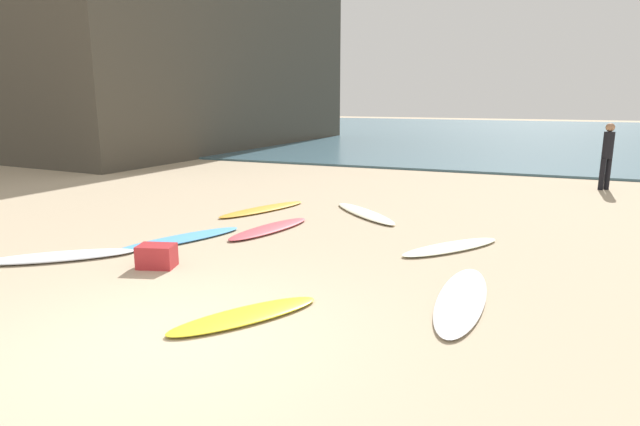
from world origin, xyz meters
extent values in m
plane|color=tan|center=(0.00, 0.00, 0.00)|extent=(120.00, 120.00, 0.00)
cube|color=#426675|center=(0.00, 34.23, 0.04)|extent=(120.00, 40.00, 0.08)
cube|color=#474238|center=(-19.96, 19.70, 7.15)|extent=(23.78, 20.81, 14.29)
ellipsoid|color=yellow|center=(0.50, 0.85, 0.04)|extent=(1.50, 1.90, 0.07)
ellipsoid|color=gold|center=(-2.13, 6.29, 0.04)|extent=(1.38, 2.47, 0.07)
ellipsoid|color=silver|center=(-3.47, 1.78, 0.04)|extent=(2.19, 1.92, 0.09)
ellipsoid|color=#EAE6C6|center=(0.18, 6.72, 0.04)|extent=(2.09, 2.07, 0.08)
ellipsoid|color=silver|center=(2.35, 4.71, 0.04)|extent=(1.70, 2.00, 0.07)
ellipsoid|color=#4D9EE0|center=(-2.31, 3.44, 0.04)|extent=(1.52, 2.45, 0.07)
ellipsoid|color=white|center=(2.82, 2.34, 0.04)|extent=(0.62, 2.55, 0.07)
ellipsoid|color=#D34E5A|center=(-1.15, 4.70, 0.04)|extent=(1.05, 2.25, 0.08)
cylinder|color=black|center=(5.38, 12.27, 0.44)|extent=(0.14, 0.14, 0.88)
cylinder|color=black|center=(5.53, 12.39, 0.44)|extent=(0.14, 0.14, 0.88)
cylinder|color=black|center=(5.45, 12.33, 1.25)|extent=(0.39, 0.39, 0.73)
sphere|color=#9E7051|center=(5.45, 12.33, 1.73)|extent=(0.24, 0.24, 0.24)
cube|color=#B2282D|center=(-1.72, 2.03, 0.18)|extent=(0.63, 0.50, 0.35)
camera|label=1|loc=(3.51, -4.30, 2.59)|focal=29.86mm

